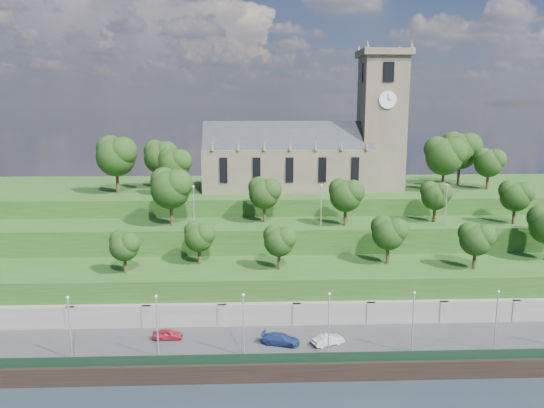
{
  "coord_description": "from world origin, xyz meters",
  "views": [
    {
      "loc": [
        -10.93,
        -55.67,
        31.24
      ],
      "look_at": [
        -7.6,
        30.0,
        15.05
      ],
      "focal_mm": 35.0,
      "sensor_mm": 36.0,
      "label": 1
    }
  ],
  "objects_px": {
    "church": "(312,150)",
    "car_middle": "(328,340)",
    "car_left": "(168,334)",
    "car_right": "(281,339)"
  },
  "relations": [
    {
      "from": "car_middle",
      "to": "car_right",
      "type": "xyz_separation_m",
      "value": [
        -5.83,
        0.32,
        0.02
      ]
    },
    {
      "from": "church",
      "to": "car_left",
      "type": "distance_m",
      "value": 48.81
    },
    {
      "from": "church",
      "to": "car_middle",
      "type": "distance_m",
      "value": 45.52
    },
    {
      "from": "car_left",
      "to": "car_middle",
      "type": "distance_m",
      "value": 20.18
    },
    {
      "from": "church",
      "to": "car_right",
      "type": "relative_size",
      "value": 8.16
    },
    {
      "from": "church",
      "to": "car_middle",
      "type": "xyz_separation_m",
      "value": [
        -2.42,
        -40.89,
        -19.86
      ]
    },
    {
      "from": "car_middle",
      "to": "church",
      "type": "bearing_deg",
      "value": -26.59
    },
    {
      "from": "car_left",
      "to": "car_right",
      "type": "distance_m",
      "value": 14.36
    },
    {
      "from": "car_left",
      "to": "car_middle",
      "type": "height_order",
      "value": "car_middle"
    },
    {
      "from": "church",
      "to": "car_middle",
      "type": "bearing_deg",
      "value": -93.38
    }
  ]
}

